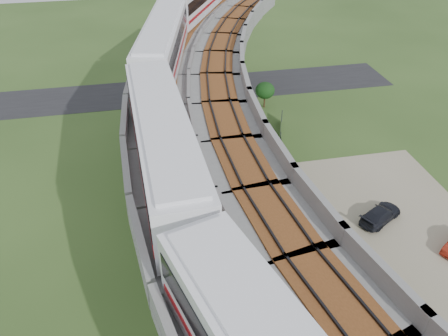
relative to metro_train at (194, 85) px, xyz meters
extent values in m
plane|color=#334F1F|center=(-0.48, -4.04, -12.31)|extent=(160.00, 160.00, 0.00)
cube|color=gray|center=(13.52, -6.04, -12.29)|extent=(18.00, 26.00, 0.04)
cube|color=#232326|center=(-0.48, 25.96, -12.29)|extent=(60.00, 8.00, 0.03)
cube|color=#99968E|center=(8.63, 27.76, -8.11)|extent=(2.86, 2.93, 8.40)
cube|color=#99968E|center=(8.63, 27.76, -3.31)|extent=(7.21, 5.74, 1.20)
cube|color=#99968E|center=(0.43, 6.38, -8.11)|extent=(2.35, 2.51, 8.40)
cube|color=#99968E|center=(0.43, 6.38, -3.31)|extent=(7.31, 3.58, 1.20)
cube|color=#99968E|center=(0.43, -14.46, -3.31)|extent=(7.31, 3.58, 1.20)
cube|color=gray|center=(5.70, 22.50, -2.31)|extent=(16.42, 20.91, 0.80)
cube|color=gray|center=(1.85, 24.40, -1.41)|extent=(8.66, 17.08, 1.00)
cube|color=gray|center=(9.56, 20.60, -1.41)|extent=(8.66, 17.08, 1.00)
cube|color=brown|center=(3.73, 23.47, -1.85)|extent=(10.68, 18.08, 0.12)
cube|color=black|center=(3.73, 23.47, -1.73)|extent=(9.69, 17.59, 0.12)
cube|color=brown|center=(7.68, 21.53, -1.85)|extent=(10.68, 18.08, 0.12)
cube|color=black|center=(7.68, 21.53, -1.73)|extent=(9.69, 17.59, 0.12)
cube|color=gray|center=(0.21, 5.09, -2.31)|extent=(11.77, 20.03, 0.80)
cube|color=gray|center=(-4.04, 5.74, -1.41)|extent=(3.22, 18.71, 1.00)
cube|color=gray|center=(4.46, 4.43, -1.41)|extent=(3.22, 18.71, 1.00)
cube|color=brown|center=(-1.96, 5.42, -1.85)|extent=(5.44, 19.05, 0.12)
cube|color=black|center=(-1.96, 5.42, -1.73)|extent=(4.35, 18.88, 0.12)
cube|color=brown|center=(2.39, 4.75, -1.85)|extent=(5.44, 19.05, 0.12)
cube|color=black|center=(2.39, 4.75, -1.73)|extent=(4.35, 18.88, 0.12)
cube|color=gray|center=(0.21, -13.17, -2.31)|extent=(11.77, 20.03, 0.80)
cube|color=gray|center=(-4.04, -13.82, -1.41)|extent=(3.22, 18.71, 1.00)
cube|color=gray|center=(4.46, -12.51, -1.41)|extent=(3.22, 18.71, 1.00)
cube|color=brown|center=(-1.96, -13.50, -1.85)|extent=(5.44, 19.05, 0.12)
cube|color=black|center=(-1.96, -13.50, -1.73)|extent=(4.35, 18.88, 0.12)
cube|color=brown|center=(2.39, -12.83, -1.85)|extent=(5.44, 19.05, 0.12)
cube|color=black|center=(2.39, -12.83, -1.73)|extent=(4.35, 18.88, 0.12)
cube|color=white|center=(-2.62, -6.80, -0.07)|extent=(3.36, 15.11, 3.20)
cube|color=white|center=(-2.62, -6.80, 1.63)|extent=(2.79, 14.33, 0.22)
cube|color=black|center=(-2.62, -6.80, 0.38)|extent=(3.40, 14.51, 1.15)
cube|color=#9F0F13|center=(-2.62, -6.80, -0.82)|extent=(3.40, 14.51, 0.30)
cube|color=black|center=(-2.62, -6.80, -1.53)|extent=(2.46, 12.82, 0.28)
cube|color=white|center=(-1.36, 8.70, -0.07)|extent=(5.72, 15.23, 3.20)
cube|color=white|center=(-1.36, 8.70, 1.63)|extent=(5.03, 14.39, 0.22)
cube|color=black|center=(-1.36, 8.70, 0.38)|extent=(5.65, 14.66, 1.15)
cube|color=#9F0F13|center=(-1.36, 8.70, -0.82)|extent=(5.65, 14.66, 0.30)
cube|color=black|center=(-1.36, 8.70, -1.53)|extent=(4.47, 12.87, 0.28)
cube|color=#9F0F13|center=(3.70, 23.42, -0.82)|extent=(8.83, 14.14, 0.30)
cube|color=black|center=(3.70, 23.42, -1.53)|extent=(7.33, 12.28, 0.28)
cylinder|color=#2D382D|center=(11.77, 15.25, -11.56)|extent=(0.08, 0.08, 1.50)
cube|color=#2D382D|center=(10.90, 12.94, -11.56)|extent=(1.69, 4.77, 1.40)
cylinder|color=#2D382D|center=(10.14, 10.59, -11.56)|extent=(0.08, 0.08, 1.50)
cube|color=#2D382D|center=(9.49, 8.20, -11.56)|extent=(1.23, 4.91, 1.40)
cylinder|color=#2D382D|center=(8.96, 5.79, -11.56)|extent=(0.08, 0.08, 1.50)
cube|color=#2D382D|center=(8.55, 3.35, -11.56)|extent=(0.75, 4.99, 1.40)
cylinder|color=#2D382D|center=(8.25, 0.90, -11.56)|extent=(0.08, 0.08, 1.50)
cube|color=#2D382D|center=(8.08, -1.57, -11.56)|extent=(0.27, 5.04, 1.40)
cylinder|color=#2D382D|center=(8.02, -4.04, -11.56)|extent=(0.08, 0.08, 1.50)
cube|color=#2D382D|center=(8.08, -6.51, -11.56)|extent=(0.27, 5.04, 1.40)
cylinder|color=#2D382D|center=(8.25, -8.97, -11.56)|extent=(0.08, 0.08, 1.50)
cube|color=#2D382D|center=(8.55, -11.43, -11.56)|extent=(0.75, 4.99, 1.40)
cylinder|color=#382314|center=(10.79, 19.19, -11.54)|extent=(0.18, 0.18, 1.53)
ellipsoid|color=black|center=(10.79, 19.19, -10.09)|extent=(2.31, 2.31, 1.96)
cylinder|color=#382314|center=(7.99, 10.89, -11.67)|extent=(0.18, 0.18, 1.28)
ellipsoid|color=black|center=(7.99, 10.89, -10.40)|extent=(2.08, 2.08, 1.77)
cylinder|color=#382314|center=(6.94, 4.59, -11.72)|extent=(0.18, 0.18, 1.18)
ellipsoid|color=black|center=(6.94, 4.59, -10.30)|extent=(2.76, 2.76, 2.35)
cylinder|color=#382314|center=(6.44, -5.77, -11.69)|extent=(0.18, 0.18, 1.24)
ellipsoid|color=black|center=(6.44, -5.77, -10.12)|extent=(3.16, 3.16, 2.69)
ellipsoid|color=black|center=(7.40, -13.18, -10.39)|extent=(3.03, 3.03, 2.57)
imported|color=black|center=(14.64, -2.46, -11.64)|extent=(4.61, 3.64, 1.25)
camera|label=1|loc=(-3.32, -26.58, 12.05)|focal=35.00mm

